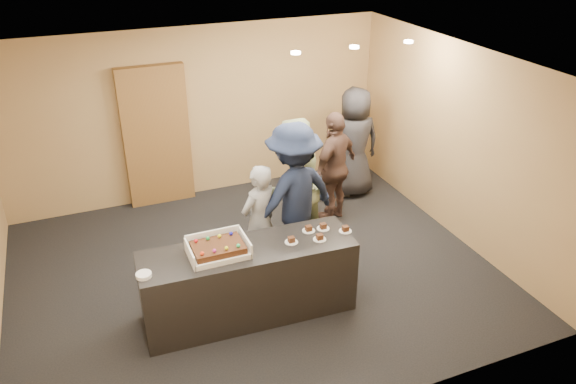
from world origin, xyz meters
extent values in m
plane|color=black|center=(0.00, 0.00, 0.00)|extent=(6.00, 6.00, 0.00)
plane|color=silver|center=(0.00, 0.00, 2.70)|extent=(6.00, 6.00, 0.00)
cube|color=#AB8453|center=(0.00, 2.50, 1.35)|extent=(6.00, 0.04, 2.70)
cube|color=#AB8453|center=(0.00, -2.50, 1.35)|extent=(6.00, 0.04, 2.70)
cube|color=#AB8453|center=(3.00, 0.00, 1.35)|extent=(0.04, 5.00, 2.70)
cube|color=black|center=(-0.30, -0.77, 0.45)|extent=(2.43, 0.82, 0.90)
cube|color=brown|center=(-0.69, 2.41, 1.10)|extent=(1.00, 0.15, 2.20)
cube|color=white|center=(-0.63, -0.77, 0.93)|extent=(0.62, 0.43, 0.06)
cube|color=white|center=(-0.94, -0.77, 0.98)|extent=(0.02, 0.43, 0.17)
cube|color=white|center=(-0.32, -0.77, 0.98)|extent=(0.02, 0.43, 0.17)
cube|color=white|center=(-0.63, -0.56, 0.99)|extent=(0.62, 0.02, 0.19)
cube|color=#3D190D|center=(-0.63, -0.77, 0.99)|extent=(0.54, 0.38, 0.07)
sphere|color=red|center=(-0.84, -0.64, 1.05)|extent=(0.04, 0.04, 0.04)
sphere|color=green|center=(-0.71, -0.64, 1.05)|extent=(0.04, 0.04, 0.04)
sphere|color=yellow|center=(-0.58, -0.64, 1.05)|extent=(0.04, 0.04, 0.04)
sphere|color=#1917C8|center=(-0.45, -0.64, 1.05)|extent=(0.04, 0.04, 0.04)
sphere|color=#F43714|center=(-0.84, -0.90, 1.05)|extent=(0.04, 0.04, 0.04)
sphere|color=#C12996|center=(-0.71, -0.90, 1.05)|extent=(0.04, 0.04, 0.04)
sphere|color=yellow|center=(-0.58, -0.90, 1.05)|extent=(0.04, 0.04, 0.04)
sphere|color=#29CE73|center=(-0.45, -0.90, 1.05)|extent=(0.04, 0.04, 0.04)
cylinder|color=white|center=(-1.45, -0.87, 0.92)|extent=(0.16, 0.16, 0.04)
cylinder|color=white|center=(0.19, -0.84, 0.90)|extent=(0.15, 0.15, 0.01)
cube|color=#3D190D|center=(0.19, -0.84, 0.94)|extent=(0.07, 0.06, 0.06)
cylinder|color=white|center=(0.47, -0.69, 0.90)|extent=(0.15, 0.15, 0.01)
cube|color=#3D190D|center=(0.47, -0.69, 0.94)|extent=(0.07, 0.06, 0.06)
cylinder|color=white|center=(0.51, -0.91, 0.90)|extent=(0.15, 0.15, 0.01)
cube|color=#3D190D|center=(0.51, -0.91, 0.94)|extent=(0.07, 0.06, 0.06)
cylinder|color=white|center=(0.65, -0.71, 0.90)|extent=(0.15, 0.15, 0.01)
cube|color=#3D190D|center=(0.65, -0.71, 0.94)|extent=(0.07, 0.06, 0.06)
cylinder|color=white|center=(0.86, -0.86, 0.90)|extent=(0.15, 0.15, 0.01)
cube|color=#3D190D|center=(0.86, -0.86, 0.94)|extent=(0.07, 0.06, 0.06)
imported|color=gray|center=(0.09, -0.06, 0.76)|extent=(0.66, 0.56, 1.53)
imported|color=#91A070|center=(0.69, 0.32, 0.95)|extent=(1.13, 1.01, 1.90)
imported|color=#19213B|center=(0.60, 0.07, 0.97)|extent=(1.40, 1.02, 1.94)
imported|color=brown|center=(1.59, 0.87, 0.85)|extent=(1.07, 0.86, 1.70)
imported|color=#2B2A2F|center=(2.25, 1.50, 0.89)|extent=(0.89, 0.59, 1.79)
cylinder|color=#FFEAC6|center=(0.80, 0.50, 2.67)|extent=(0.12, 0.12, 0.03)
cylinder|color=#FFEAC6|center=(1.60, 0.50, 2.67)|extent=(0.12, 0.12, 0.03)
cylinder|color=#FFEAC6|center=(2.40, 0.50, 2.67)|extent=(0.12, 0.12, 0.03)
camera|label=1|loc=(-1.86, -5.75, 4.29)|focal=35.00mm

